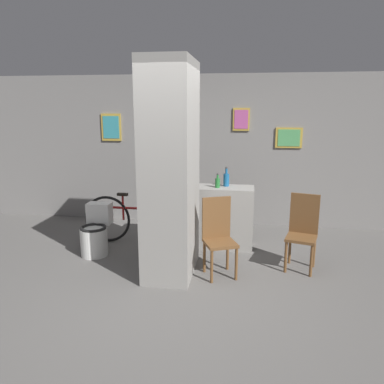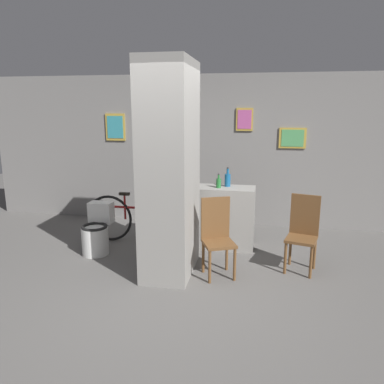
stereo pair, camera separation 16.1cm
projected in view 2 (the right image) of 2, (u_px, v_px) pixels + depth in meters
name	position (u px, v px, depth m)	size (l,w,h in m)	color
ground_plane	(168.00, 289.00, 4.34)	(14.00, 14.00, 0.00)	#5B5956
wall_back	(204.00, 151.00, 6.57)	(8.00, 0.09, 2.60)	gray
pillar_center	(170.00, 171.00, 4.55)	(0.60, 1.02, 2.60)	gray
counter_shelf	(208.00, 216.00, 5.58)	(1.38, 0.44, 0.92)	gray
toilet	(97.00, 233.00, 5.35)	(0.38, 0.54, 0.70)	white
chair_near_pillar	(217.00, 235.00, 4.61)	(0.48, 0.48, 0.97)	brown
chair_by_doorway	(303.00, 231.00, 4.75)	(0.45, 0.45, 0.97)	brown
bicycle	(142.00, 219.00, 5.73)	(1.77, 0.42, 0.78)	black
bottle_tall	(228.00, 179.00, 5.48)	(0.09, 0.09, 0.29)	#19598C
bottle_short	(219.00, 183.00, 5.39)	(0.07, 0.07, 0.21)	#267233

